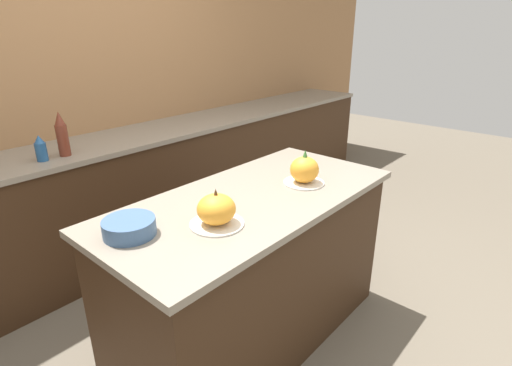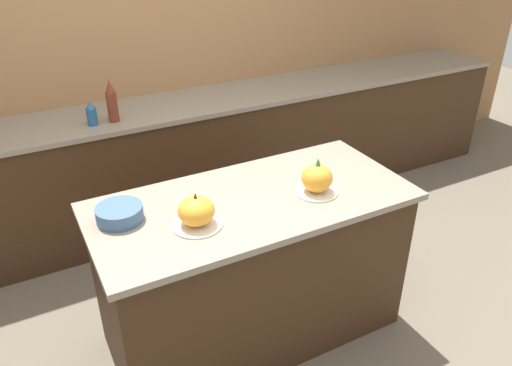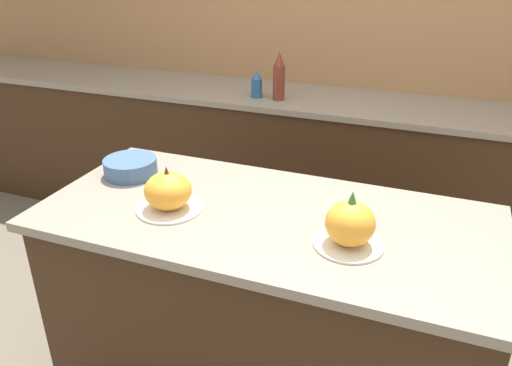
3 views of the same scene
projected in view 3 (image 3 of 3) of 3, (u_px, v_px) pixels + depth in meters
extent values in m
cube|color=#9E7047|center=(362.00, 35.00, 3.03)|extent=(8.00, 0.06, 2.50)
cube|color=#382314|center=(264.00, 317.00, 1.96)|extent=(1.57, 0.69, 0.85)
cube|color=gray|center=(265.00, 219.00, 1.77)|extent=(1.63, 0.75, 0.03)
cube|color=#382314|center=(340.00, 176.00, 3.10)|extent=(6.00, 0.56, 0.90)
cube|color=gray|center=(346.00, 104.00, 2.90)|extent=(6.00, 0.60, 0.03)
cylinder|color=silver|center=(170.00, 208.00, 1.80)|extent=(0.24, 0.24, 0.01)
ellipsoid|color=orange|center=(168.00, 191.00, 1.76)|extent=(0.17, 0.17, 0.13)
cone|color=#4C2D14|center=(166.00, 170.00, 1.73)|extent=(0.02, 0.02, 0.03)
cylinder|color=silver|center=(348.00, 244.00, 1.58)|extent=(0.22, 0.22, 0.01)
ellipsoid|color=orange|center=(350.00, 223.00, 1.55)|extent=(0.16, 0.16, 0.14)
cone|color=#38702D|center=(353.00, 198.00, 1.51)|extent=(0.03, 0.03, 0.04)
cylinder|color=maroon|center=(279.00, 83.00, 2.87)|extent=(0.07, 0.07, 0.20)
cone|color=maroon|center=(279.00, 59.00, 2.81)|extent=(0.06, 0.06, 0.08)
cylinder|color=#235184|center=(257.00, 88.00, 2.93)|extent=(0.07, 0.07, 0.11)
cone|color=#235184|center=(257.00, 75.00, 2.90)|extent=(0.06, 0.06, 0.05)
cylinder|color=#3D5B84|center=(131.00, 167.00, 2.05)|extent=(0.22, 0.22, 0.07)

